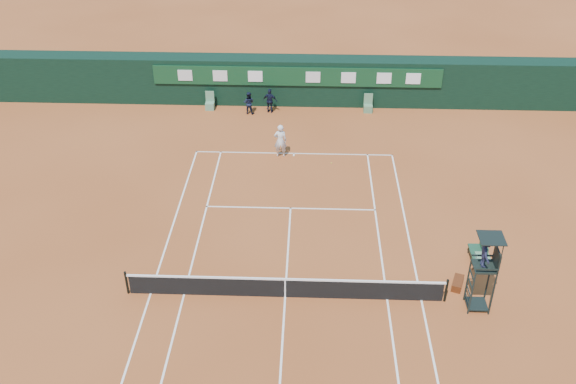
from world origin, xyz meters
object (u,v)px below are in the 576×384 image
object	(u,v)px
tennis_net	(285,287)
player	(280,141)
player_bench	(480,250)
umpire_chair	(486,258)
cooler	(482,261)

from	to	relation	value
tennis_net	player	world-z (taller)	player
player_bench	umpire_chair	bearing A→B (deg)	-103.53
player_bench	cooler	xyz separation A→B (m)	(0.02, -0.44, -0.27)
cooler	player	size ratio (longest dim) A/B	0.33
cooler	player	distance (m)	13.05
tennis_net	player_bench	xyz separation A→B (m)	(8.29, 2.62, 0.09)
tennis_net	umpire_chair	distance (m)	7.84
tennis_net	cooler	xyz separation A→B (m)	(8.31, 2.18, -0.18)
tennis_net	player	xyz separation A→B (m)	(-0.74, 11.57, 0.46)
umpire_chair	cooler	xyz separation A→B (m)	(0.73, 2.47, -2.13)
cooler	tennis_net	bearing A→B (deg)	-165.30
umpire_chair	player_bench	bearing A→B (deg)	76.47
umpire_chair	player_bench	xyz separation A→B (m)	(0.70, 2.91, -1.86)
tennis_net	umpire_chair	world-z (taller)	umpire_chair
player	umpire_chair	bearing A→B (deg)	123.44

